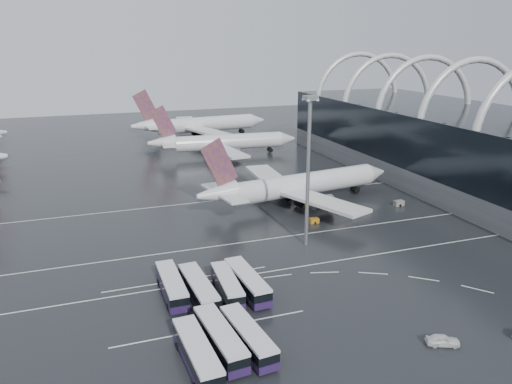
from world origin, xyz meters
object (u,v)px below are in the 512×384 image
object	(u,v)px
bus_row_near_d	(247,282)
gse_cart_belly_d	(399,203)
gse_cart_belly_c	(314,221)
airliner_main	(296,186)
airliner_gate_c	(199,125)
bus_row_near_c	(227,285)
bus_row_far_c	(248,336)
bus_row_far_a	(197,354)
bus_row_far_b	(220,338)
van_curve_b	(443,340)
airliner_gate_b	(221,143)
floodlight_mast	(309,154)
gse_cart_belly_e	(306,205)
bus_row_near_b	(198,289)
bus_row_near_a	(172,285)

from	to	relation	value
bus_row_near_d	gse_cart_belly_d	xyz separation A→B (m)	(48.77, 28.74, -1.16)
gse_cart_belly_c	airliner_main	bearing A→B (deg)	82.79
airliner_main	airliner_gate_c	distance (m)	93.91
bus_row_near_c	bus_row_far_c	world-z (taller)	bus_row_far_c
bus_row_far_c	gse_cart_belly_d	distance (m)	68.79
bus_row_far_a	bus_row_far_b	bearing A→B (deg)	-60.95
van_curve_b	airliner_gate_b	bearing A→B (deg)	21.61
bus_row_near_c	van_curve_b	size ratio (longest dim) A/B	2.81
airliner_gate_c	bus_row_far_c	distance (m)	149.67
bus_row_near_c	bus_row_far_b	bearing A→B (deg)	162.89
bus_row_far_a	gse_cart_belly_c	distance (m)	54.37
bus_row_near_c	floodlight_mast	bearing A→B (deg)	-52.45
bus_row_far_a	van_curve_b	xyz separation A→B (m)	(31.56, -6.57, -1.05)
bus_row_near_c	gse_cart_belly_e	size ratio (longest dim) A/B	6.49
van_curve_b	bus_row_far_b	bearing A→B (deg)	95.91
bus_row_far_c	van_curve_b	bearing A→B (deg)	-114.26
bus_row_far_b	gse_cart_belly_e	distance (m)	60.72
bus_row_near_d	bus_row_far_b	world-z (taller)	bus_row_near_d
bus_row_near_b	bus_row_near_c	world-z (taller)	bus_row_near_b
bus_row_near_b	bus_row_far_a	world-z (taller)	bus_row_near_b
bus_row_near_a	bus_row_near_b	bearing A→B (deg)	-125.10
bus_row_near_b	gse_cart_belly_d	bearing A→B (deg)	-66.19
airliner_gate_b	bus_row_near_a	size ratio (longest dim) A/B	4.00
airliner_gate_c	floodlight_mast	bearing A→B (deg)	-98.49
van_curve_b	gse_cart_belly_e	world-z (taller)	van_curve_b
bus_row_near_c	bus_row_near_d	distance (m)	3.26
airliner_gate_b	bus_row_far_a	world-z (taller)	airliner_gate_b
gse_cart_belly_d	airliner_gate_b	bearing A→B (deg)	110.65
bus_row_near_d	airliner_gate_c	bearing A→B (deg)	-13.27
bus_row_near_b	bus_row_far_c	xyz separation A→B (m)	(3.09, -14.72, -0.10)
bus_row_far_b	airliner_gate_c	bearing A→B (deg)	-17.13
airliner_gate_c	bus_row_far_b	world-z (taller)	airliner_gate_c
bus_row_near_a	gse_cart_belly_e	bearing A→B (deg)	-50.00
bus_row_near_b	gse_cart_belly_c	world-z (taller)	bus_row_near_b
gse_cart_belly_e	bus_row_far_b	bearing A→B (deg)	-125.58
bus_row_near_a	bus_row_far_a	world-z (taller)	bus_row_far_a
gse_cart_belly_d	bus_row_near_a	bearing A→B (deg)	-156.79
bus_row_near_d	bus_row_near_a	bearing A→B (deg)	73.02
bus_row_near_b	van_curve_b	bearing A→B (deg)	-132.57
bus_row_far_b	gse_cart_belly_c	world-z (taller)	bus_row_far_b
gse_cart_belly_e	airliner_main	bearing A→B (deg)	112.61
gse_cart_belly_d	bus_row_far_a	bearing A→B (deg)	-143.59
gse_cart_belly_d	bus_row_near_b	bearing A→B (deg)	-153.32
bus_row_near_c	bus_row_near_b	bearing A→B (deg)	92.59
airliner_gate_b	gse_cart_belly_d	xyz separation A→B (m)	(25.53, -67.75, -3.90)
airliner_main	bus_row_near_a	world-z (taller)	airliner_main
bus_row_far_a	bus_row_far_b	distance (m)	4.19
bus_row_far_b	gse_cart_belly_d	size ratio (longest dim) A/B	5.69
bus_row_near_d	bus_row_far_b	size ratio (longest dim) A/B	1.01
bus_row_near_d	bus_row_far_c	world-z (taller)	bus_row_near_d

